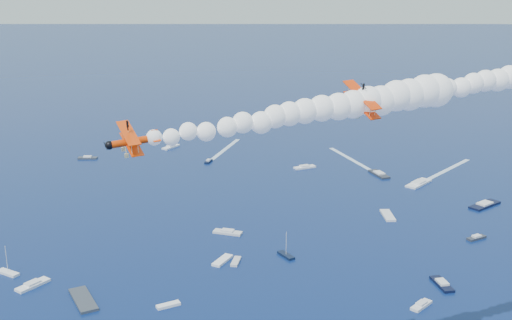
# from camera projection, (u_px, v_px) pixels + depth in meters

# --- Properties ---
(biplane_lead) EXTENTS (12.62, 13.30, 8.82)m
(biplane_lead) POSITION_uv_depth(u_px,v_px,m) (364.00, 103.00, 102.19)
(biplane_lead) COLOR #EC3404
(biplane_trail) EXTENTS (11.18, 11.88, 6.98)m
(biplane_trail) POSITION_uv_depth(u_px,v_px,m) (133.00, 141.00, 89.54)
(biplane_trail) COLOR #E93A04
(smoke_trail_lead) EXTENTS (54.49, 52.53, 9.46)m
(smoke_trail_lead) POSITION_uv_depth(u_px,v_px,m) (499.00, 80.00, 111.24)
(smoke_trail_lead) COLOR white
(smoke_trail_trail) EXTENTS (54.48, 52.29, 9.46)m
(smoke_trail_trail) POSITION_uv_depth(u_px,v_px,m) (307.00, 112.00, 98.38)
(smoke_trail_trail) COLOR white
(spectator_boats) EXTENTS (232.66, 174.32, 0.70)m
(spectator_boats) POSITION_uv_depth(u_px,v_px,m) (324.00, 224.00, 209.32)
(spectator_boats) COLOR #282C36
(spectator_boats) RESTS_ON ground
(boat_wakes) EXTENTS (108.83, 43.60, 0.04)m
(boat_wakes) POSITION_uv_depth(u_px,v_px,m) (337.00, 159.00, 283.37)
(boat_wakes) COLOR white
(boat_wakes) RESTS_ON ground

